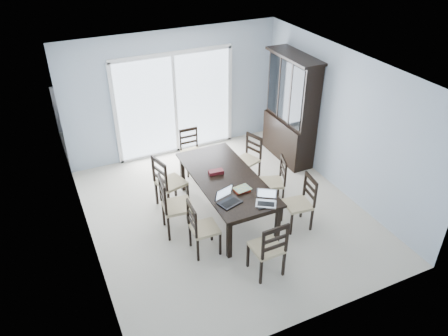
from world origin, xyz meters
The scene contains 24 objects.
floor centered at (0.00, 0.00, 0.00)m, with size 5.00×5.00×0.00m, color beige.
ceiling centered at (0.00, 0.00, 2.60)m, with size 5.00×5.00×0.00m, color white.
back_wall centered at (0.00, 2.50, 1.30)m, with size 4.50×0.02×2.60m, color #A6B5C6.
wall_left centered at (-2.25, 0.00, 1.30)m, with size 0.02×5.00×2.60m, color #A6B5C6.
wall_right centered at (2.25, 0.00, 1.30)m, with size 0.02×5.00×2.60m, color #A6B5C6.
balcony centered at (0.00, 3.50, -0.05)m, with size 4.50×2.00×0.10m, color gray.
railing centered at (0.00, 4.50, 0.55)m, with size 4.50×0.06×1.10m, color #99999E.
dining_table centered at (0.00, 0.00, 0.67)m, with size 1.00×2.20×0.75m.
china_hutch centered at (2.02, 1.25, 1.07)m, with size 0.50×1.38×2.20m.
sliding_door centered at (0.00, 2.48, 1.09)m, with size 2.52×0.05×2.18m.
chair_left_near centered at (-0.79, -0.70, 0.56)m, with size 0.43×0.41×1.06m.
chair_left_mid centered at (-1.00, -0.06, 0.63)m, with size 0.51×0.50×1.20m.
chair_left_far centered at (-0.86, 0.60, 0.62)m, with size 0.55×0.54×1.17m.
chair_right_near centered at (1.01, -0.81, 0.57)m, with size 0.46×0.45×1.07m.
chair_right_mid centered at (0.95, -0.07, 0.54)m, with size 0.50×0.49×1.03m.
chair_right_far centered at (0.90, 0.85, 0.55)m, with size 0.51×0.50×1.04m.
chair_end_near centered at (-0.06, -1.59, 0.59)m, with size 0.43×0.44×1.11m.
chair_end_far centered at (-0.01, 1.62, 0.54)m, with size 0.38×0.39×1.01m.
laptop_dark centered at (-0.26, -0.68, 0.81)m, with size 0.39×0.32×0.23m.
laptop_silver centered at (0.22, -0.93, 0.80)m, with size 0.38×0.35×0.21m.
book_stack centered at (0.06, -0.46, 0.77)m, with size 0.28×0.23×0.04m.
cell_phone centered at (0.11, -1.00, 0.76)m, with size 0.11×0.05×0.01m, color black.
game_box centered at (-0.11, 0.17, 0.78)m, with size 0.25×0.12×0.06m, color #460E0E.
hot_tub centered at (-0.47, 3.53, 0.47)m, with size 2.10×1.94×0.94m.
Camera 1 is at (-2.59, -5.48, 4.69)m, focal length 35.00 mm.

